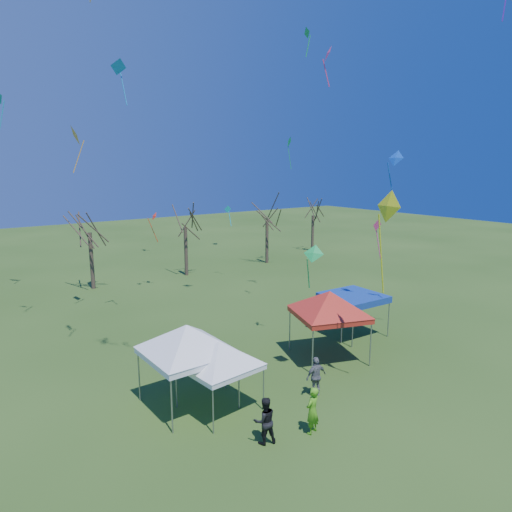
{
  "coord_description": "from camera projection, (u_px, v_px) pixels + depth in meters",
  "views": [
    {
      "loc": [
        -13.03,
        -12.79,
        9.92
      ],
      "look_at": [
        -1.45,
        3.0,
        6.04
      ],
      "focal_mm": 32.0,
      "sensor_mm": 36.0,
      "label": 1
    }
  ],
  "objects": [
    {
      "name": "tent_blue",
      "position": [
        353.0,
        298.0,
        26.92
      ],
      "size": [
        3.28,
        3.28,
        2.47
      ],
      "rotation": [
        0.0,
        0.0,
        -0.05
      ],
      "color": "gray",
      "rests_on": "ground"
    },
    {
      "name": "kite_27",
      "position": [
        395.0,
        159.0,
        23.42
      ],
      "size": [
        0.59,
        0.91,
        2.19
      ],
      "rotation": [
        0.0,
        0.0,
        4.78
      ],
      "color": "blue",
      "rests_on": "ground"
    },
    {
      "name": "kite_18",
      "position": [
        307.0,
        34.0,
        26.72
      ],
      "size": [
        0.34,
        0.67,
        1.7
      ],
      "rotation": [
        0.0,
        0.0,
        1.34
      ],
      "color": "green",
      "rests_on": "ground"
    },
    {
      "name": "kite_22",
      "position": [
        154.0,
        217.0,
        36.27
      ],
      "size": [
        0.8,
        0.79,
        2.53
      ],
      "rotation": [
        0.0,
        0.0,
        4.67
      ],
      "color": "red",
      "rests_on": "ground"
    },
    {
      "name": "tent_red",
      "position": [
        330.0,
        296.0,
        23.38
      ],
      "size": [
        4.46,
        4.46,
        4.18
      ],
      "rotation": [
        0.0,
        0.0,
        -0.35
      ],
      "color": "gray",
      "rests_on": "ground"
    },
    {
      "name": "person_green",
      "position": [
        312.0,
        410.0,
        17.08
      ],
      "size": [
        0.77,
        0.61,
        1.83
      ],
      "primitive_type": "imported",
      "rotation": [
        0.0,
        0.0,
        3.43
      ],
      "color": "#4FA41A",
      "rests_on": "ground"
    },
    {
      "name": "kite_25",
      "position": [
        327.0,
        55.0,
        20.73
      ],
      "size": [
        0.75,
        0.88,
        1.79
      ],
      "rotation": [
        0.0,
        0.0,
        4.14
      ],
      "color": "#D32E66",
      "rests_on": "ground"
    },
    {
      "name": "kite_24",
      "position": [
        118.0,
        67.0,
        25.32
      ],
      "size": [
        1.04,
        0.68,
        2.53
      ],
      "rotation": [
        0.0,
        0.0,
        3.29
      ],
      "color": "#1484DB",
      "rests_on": "ground"
    },
    {
      "name": "tree_2",
      "position": [
        88.0,
        212.0,
        36.29
      ],
      "size": [
        3.71,
        3.71,
        8.18
      ],
      "color": "#3D2D21",
      "rests_on": "ground"
    },
    {
      "name": "tent_white_mid",
      "position": [
        219.0,
        346.0,
        18.41
      ],
      "size": [
        3.86,
        3.86,
        3.42
      ],
      "rotation": [
        0.0,
        0.0,
        0.09
      ],
      "color": "gray",
      "rests_on": "ground"
    },
    {
      "name": "kite_12",
      "position": [
        289.0,
        142.0,
        43.81
      ],
      "size": [
        0.99,
        0.8,
        3.13
      ],
      "rotation": [
        0.0,
        0.0,
        3.72
      ],
      "color": "green",
      "rests_on": "ground"
    },
    {
      "name": "kite_1",
      "position": [
        313.0,
        254.0,
        20.44
      ],
      "size": [
        1.03,
        1.13,
        2.08
      ],
      "rotation": [
        0.0,
        0.0,
        5.24
      ],
      "color": "green",
      "rests_on": "ground"
    },
    {
      "name": "person_dark",
      "position": [
        265.0,
        421.0,
        16.46
      ],
      "size": [
        1.02,
        0.89,
        1.76
      ],
      "primitive_type": "imported",
      "rotation": [
        0.0,
        0.0,
        2.84
      ],
      "color": "black",
      "rests_on": "ground"
    },
    {
      "name": "kite_17",
      "position": [
        377.0,
        226.0,
        30.89
      ],
      "size": [
        0.91,
        0.54,
        2.8
      ],
      "rotation": [
        0.0,
        0.0,
        3.19
      ],
      "color": "#EF3580",
      "rests_on": "ground"
    },
    {
      "name": "tree_3",
      "position": [
        185.0,
        209.0,
        40.94
      ],
      "size": [
        3.59,
        3.59,
        7.91
      ],
      "color": "#3D2D21",
      "rests_on": "ground"
    },
    {
      "name": "ground",
      "position": [
        324.0,
        401.0,
        19.6
      ],
      "size": [
        140.0,
        140.0,
        0.0
      ],
      "primitive_type": "plane",
      "color": "#294817",
      "rests_on": "ground"
    },
    {
      "name": "person_grey",
      "position": [
        316.0,
        376.0,
        19.9
      ],
      "size": [
        1.07,
        0.51,
        1.78
      ],
      "primitive_type": "imported",
      "rotation": [
        0.0,
        0.0,
        3.07
      ],
      "color": "slate",
      "rests_on": "ground"
    },
    {
      "name": "kite_19",
      "position": [
        228.0,
        210.0,
        39.72
      ],
      "size": [
        0.69,
        0.49,
        1.84
      ],
      "rotation": [
        0.0,
        0.0,
        3.06
      ],
      "color": "#0EB6D3",
      "rests_on": "ground"
    },
    {
      "name": "tent_white_west",
      "position": [
        187.0,
        330.0,
        18.68
      ],
      "size": [
        4.63,
        4.63,
        4.08
      ],
      "rotation": [
        0.0,
        0.0,
        0.01
      ],
      "color": "gray",
      "rests_on": "ground"
    },
    {
      "name": "kite_11",
      "position": [
        76.0,
        135.0,
        28.13
      ],
      "size": [
        0.81,
        1.4,
        2.96
      ],
      "rotation": [
        0.0,
        0.0,
        1.46
      ],
      "color": "orange",
      "rests_on": "ground"
    },
    {
      "name": "kite_5",
      "position": [
        388.0,
        207.0,
        18.63
      ],
      "size": [
        0.58,
        1.39,
        4.44
      ],
      "rotation": [
        0.0,
        0.0,
        4.56
      ],
      "color": "yellow",
      "rests_on": "ground"
    },
    {
      "name": "tree_4",
      "position": [
        267.0,
        204.0,
        46.32
      ],
      "size": [
        3.58,
        3.58,
        7.89
      ],
      "color": "#3D2D21",
      "rests_on": "ground"
    },
    {
      "name": "tree_5",
      "position": [
        313.0,
        203.0,
        52.87
      ],
      "size": [
        3.39,
        3.39,
        7.46
      ],
      "color": "#3D2D21",
      "rests_on": "ground"
    }
  ]
}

